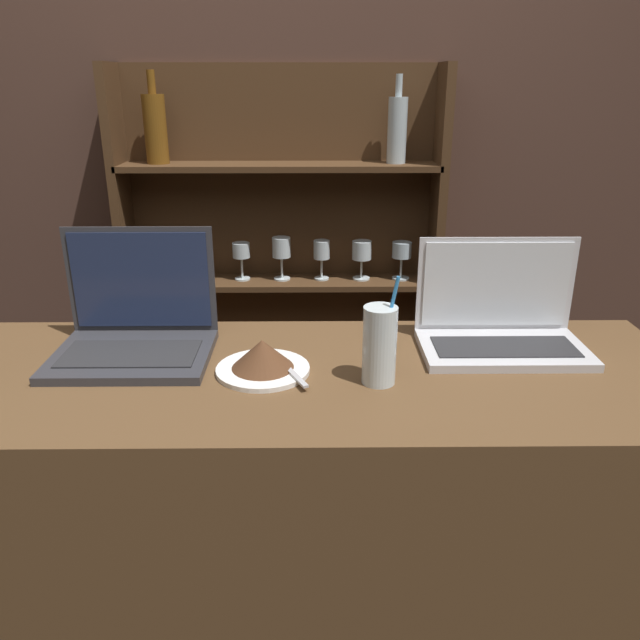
{
  "coord_description": "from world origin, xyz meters",
  "views": [
    {
      "loc": [
        0.13,
        -0.85,
        1.57
      ],
      "look_at": [
        0.14,
        0.31,
        1.13
      ],
      "focal_mm": 35.0,
      "sensor_mm": 36.0,
      "label": 1
    }
  ],
  "objects_px": {
    "cake_plate": "(263,358)",
    "laptop_near": "(136,327)",
    "water_glass": "(380,345)",
    "laptop_far": "(500,324)"
  },
  "relations": [
    {
      "from": "laptop_far",
      "to": "water_glass",
      "type": "relative_size",
      "value": 1.63
    },
    {
      "from": "cake_plate",
      "to": "water_glass",
      "type": "distance_m",
      "value": 0.24
    },
    {
      "from": "laptop_far",
      "to": "cake_plate",
      "type": "bearing_deg",
      "value": -166.31
    },
    {
      "from": "laptop_far",
      "to": "water_glass",
      "type": "xyz_separation_m",
      "value": [
        -0.28,
        -0.17,
        0.02
      ]
    },
    {
      "from": "cake_plate",
      "to": "laptop_near",
      "type": "bearing_deg",
      "value": 159.3
    },
    {
      "from": "laptop_near",
      "to": "laptop_far",
      "type": "xyz_separation_m",
      "value": [
        0.78,
        0.02,
        -0.0
      ]
    },
    {
      "from": "laptop_far",
      "to": "cake_plate",
      "type": "height_order",
      "value": "laptop_far"
    },
    {
      "from": "laptop_near",
      "to": "water_glass",
      "type": "distance_m",
      "value": 0.53
    },
    {
      "from": "laptop_near",
      "to": "water_glass",
      "type": "relative_size",
      "value": 1.51
    },
    {
      "from": "water_glass",
      "to": "cake_plate",
      "type": "bearing_deg",
      "value": 168.27
    }
  ]
}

